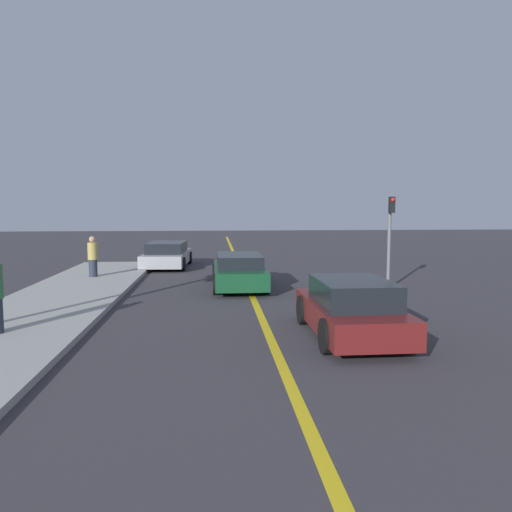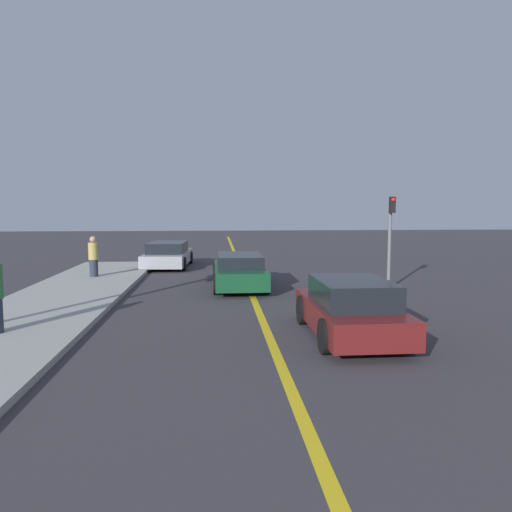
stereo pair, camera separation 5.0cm
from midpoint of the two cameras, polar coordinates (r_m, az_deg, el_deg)
name	(u,v)px [view 2 (the right image)]	position (r m, az deg, el deg)	size (l,w,h in m)	color
road_center_line	(250,290)	(17.35, -0.64, -3.86)	(0.20, 60.00, 0.01)	gold
sidewalk_left	(19,325)	(13.20, -25.38, -7.16)	(3.43, 25.92, 0.15)	#9E9E99
car_near_right_lane	(351,309)	(11.25, 10.88, -5.97)	(1.89, 4.06, 1.30)	maroon
car_ahead_center	(239,271)	(17.72, -1.84, -1.71)	(1.89, 4.51, 1.21)	#144728
car_far_distant	(168,255)	(24.02, -9.97, 0.13)	(2.20, 4.67, 1.20)	#9E9EA3
pedestrian_mid_group	(93,257)	(20.43, -18.02, -0.07)	(0.38, 0.38, 1.58)	#282D3D
traffic_light	(390,231)	(17.79, 15.19, 2.72)	(0.18, 0.40, 3.21)	slate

